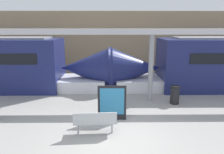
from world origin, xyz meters
TOP-DOWN VIEW (x-y plane):
  - ground_plane at (0.00, 0.00)m, footprint 60.00×60.00m
  - station_wall at (0.00, 10.92)m, footprint 56.00×0.20m
  - bench_near at (-0.69, 0.26)m, footprint 1.58×0.53m
  - trash_bin at (3.13, 3.45)m, footprint 0.47×0.47m
  - poster_board at (-0.06, 1.54)m, footprint 1.18×0.07m
  - support_column_near at (1.96, 3.95)m, footprint 0.26×0.26m
  - canopy_beam at (1.96, 3.95)m, footprint 28.00×0.60m

SIDE VIEW (x-z plane):
  - ground_plane at x=0.00m, z-range 0.00..0.00m
  - trash_bin at x=3.13m, z-range 0.00..0.93m
  - bench_near at x=-0.69m, z-range 0.09..0.98m
  - poster_board at x=-0.06m, z-range 0.01..1.50m
  - support_column_near at x=1.96m, z-range 0.00..3.45m
  - station_wall at x=0.00m, z-range 0.00..5.00m
  - canopy_beam at x=1.96m, z-range 3.45..3.73m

